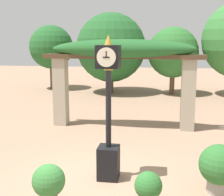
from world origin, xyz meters
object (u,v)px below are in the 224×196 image
potted_plant_near_left (148,188)px  potted_plant_near_right (49,182)px  pedestal_clock (108,117)px  potted_plant_far_left (219,167)px

potted_plant_near_left → potted_plant_near_right: bearing=-172.5°
pedestal_clock → potted_plant_near_left: (0.95, -1.15, -1.06)m
potted_plant_far_left → pedestal_clock: bearing=172.5°
potted_plant_near_right → potted_plant_far_left: potted_plant_far_left is taller
potted_plant_far_left → potted_plant_near_left: bearing=-149.2°
potted_plant_near_left → potted_plant_near_right: potted_plant_near_right is taller
potted_plant_near_left → potted_plant_near_right: 1.87m
potted_plant_near_left → potted_plant_far_left: size_ratio=0.69×
pedestal_clock → potted_plant_near_left: size_ratio=4.55×
potted_plant_near_left → potted_plant_far_left: bearing=30.8°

